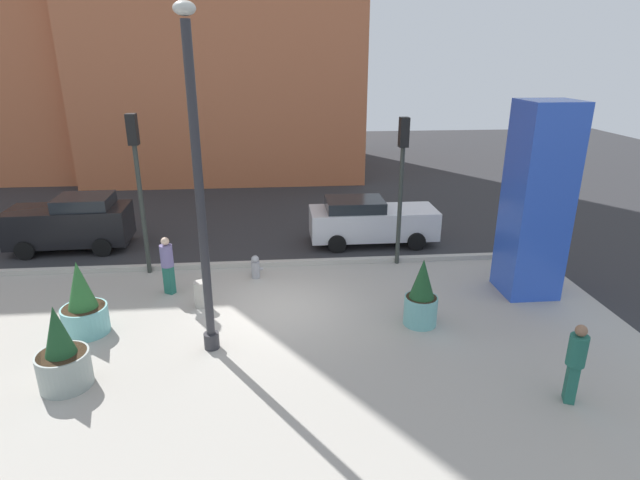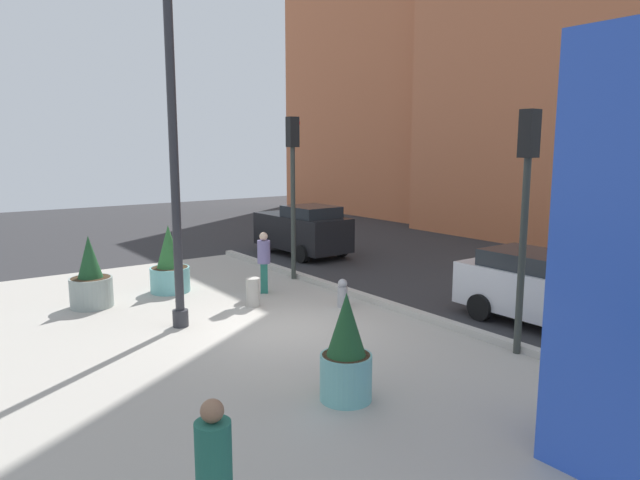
% 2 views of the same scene
% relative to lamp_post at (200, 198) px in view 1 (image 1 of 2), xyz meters
% --- Properties ---
extents(ground_plane, '(60.00, 60.00, 0.00)m').
position_rel_lamp_post_xyz_m(ground_plane, '(1.62, 5.83, -3.69)').
color(ground_plane, '#2D2D30').
extents(plaza_pavement, '(18.00, 10.00, 0.02)m').
position_rel_lamp_post_xyz_m(plaza_pavement, '(1.62, -0.17, -3.69)').
color(plaza_pavement, '#ADA89E').
rests_on(plaza_pavement, ground_plane).
extents(curb_strip, '(18.00, 0.24, 0.16)m').
position_rel_lamp_post_xyz_m(curb_strip, '(1.62, 4.95, -3.61)').
color(curb_strip, '#B7B2A8').
rests_on(curb_strip, ground_plane).
extents(lamp_post, '(0.44, 0.44, 7.55)m').
position_rel_lamp_post_xyz_m(lamp_post, '(0.00, 0.00, 0.00)').
color(lamp_post, '#2D2D33').
rests_on(lamp_post, ground_plane).
extents(art_pillar_blue, '(1.47, 1.47, 5.48)m').
position_rel_lamp_post_xyz_m(art_pillar_blue, '(8.83, 2.35, -0.95)').
color(art_pillar_blue, blue).
rests_on(art_pillar_blue, ground_plane).
extents(potted_plant_curbside, '(0.85, 0.85, 1.81)m').
position_rel_lamp_post_xyz_m(potted_plant_curbside, '(5.23, 0.70, -2.91)').
color(potted_plant_curbside, '#6BB2B2').
rests_on(potted_plant_curbside, ground_plane).
extents(potted_plant_mid_plaza, '(1.10, 1.10, 1.93)m').
position_rel_lamp_post_xyz_m(potted_plant_mid_plaza, '(-3.20, 1.00, -2.94)').
color(potted_plant_mid_plaza, '#6BB2B2').
rests_on(potted_plant_mid_plaza, ground_plane).
extents(potted_plant_by_pillar, '(1.06, 1.06, 1.87)m').
position_rel_lamp_post_xyz_m(potted_plant_by_pillar, '(-2.89, -1.22, -3.00)').
color(potted_plant_by_pillar, gray).
rests_on(potted_plant_by_pillar, ground_plane).
extents(fire_hydrant, '(0.36, 0.26, 0.75)m').
position_rel_lamp_post_xyz_m(fire_hydrant, '(0.92, 4.01, -3.32)').
color(fire_hydrant, '#99999E').
rests_on(fire_hydrant, ground_plane).
extents(concrete_bollard, '(0.36, 0.36, 0.75)m').
position_rel_lamp_post_xyz_m(concrete_bollard, '(-0.52, 2.19, -3.31)').
color(concrete_bollard, '#B2ADA3').
rests_on(concrete_bollard, ground_plane).
extents(traffic_light_far_side, '(0.28, 0.42, 4.79)m').
position_rel_lamp_post_xyz_m(traffic_light_far_side, '(5.59, 4.79, -0.48)').
color(traffic_light_far_side, '#333833').
rests_on(traffic_light_far_side, ground_plane).
extents(traffic_light_corner, '(0.28, 0.42, 4.98)m').
position_rel_lamp_post_xyz_m(traffic_light_corner, '(-2.48, 4.74, -0.34)').
color(traffic_light_corner, '#333833').
rests_on(traffic_light_corner, ground_plane).
extents(car_intersection, '(4.60, 1.96, 1.68)m').
position_rel_lamp_post_xyz_m(car_intersection, '(5.05, 6.85, -2.83)').
color(car_intersection, silver).
rests_on(car_intersection, ground_plane).
extents(car_passing_lane, '(4.13, 2.14, 1.92)m').
position_rel_lamp_post_xyz_m(car_passing_lane, '(-5.64, 7.23, -2.72)').
color(car_passing_lane, black).
rests_on(car_passing_lane, ground_plane).
extents(pedestrian_by_curb, '(0.49, 0.49, 1.74)m').
position_rel_lamp_post_xyz_m(pedestrian_by_curb, '(-1.54, 3.12, -2.72)').
color(pedestrian_by_curb, '#236656').
rests_on(pedestrian_by_curb, ground_plane).
extents(pedestrian_crossing, '(0.47, 0.47, 1.73)m').
position_rel_lamp_post_xyz_m(pedestrian_crossing, '(7.37, -2.64, -2.73)').
color(pedestrian_crossing, '#236656').
rests_on(pedestrian_crossing, ground_plane).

